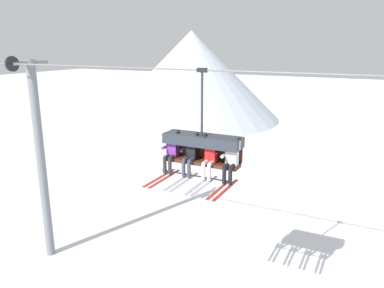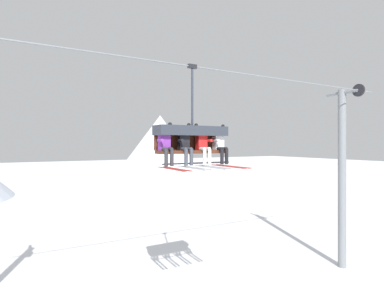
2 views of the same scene
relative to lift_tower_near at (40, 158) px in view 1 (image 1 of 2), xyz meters
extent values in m
cone|color=silver|center=(-8.66, 30.64, 0.86)|extent=(21.36, 21.36, 10.50)
cylinder|color=slate|center=(0.00, 0.02, -0.23)|extent=(0.36, 0.36, 8.32)
cylinder|color=slate|center=(0.00, 0.02, 3.78)|extent=(0.16, 1.60, 0.16)
cylinder|color=black|center=(0.00, -0.78, 3.78)|extent=(0.08, 0.56, 0.56)
cylinder|color=slate|center=(8.06, -0.78, 3.78)|extent=(18.12, 0.05, 0.05)
cube|color=#512819|center=(7.64, -0.78, 1.14)|extent=(2.28, 0.48, 0.10)
cube|color=#512819|center=(7.64, -0.50, 1.41)|extent=(2.28, 0.08, 0.45)
cube|color=#2D333D|center=(7.64, -0.72, 1.79)|extent=(2.33, 0.68, 0.30)
cylinder|color=black|center=(7.64, -1.10, 0.81)|extent=(2.28, 0.04, 0.04)
cylinder|color=#2D333D|center=(7.64, -0.78, 2.83)|extent=(0.07, 0.07, 1.79)
cube|color=black|center=(7.64, -0.78, 3.78)|extent=(0.28, 0.12, 0.12)
cube|color=purple|center=(6.69, -0.80, 1.45)|extent=(0.32, 0.22, 0.52)
sphere|color=maroon|center=(6.69, -0.80, 1.81)|extent=(0.22, 0.22, 0.22)
ellipsoid|color=black|center=(6.69, -0.90, 1.81)|extent=(0.17, 0.04, 0.08)
cylinder|color=#2D2D33|center=(6.60, -0.97, 1.23)|extent=(0.11, 0.34, 0.11)
cylinder|color=#2D2D33|center=(6.78, -0.97, 1.23)|extent=(0.11, 0.34, 0.11)
cylinder|color=#2D2D33|center=(6.60, -1.14, 0.99)|extent=(0.11, 0.11, 0.48)
cylinder|color=#2D2D33|center=(6.78, -1.14, 0.99)|extent=(0.11, 0.11, 0.48)
cube|color=#B22823|center=(6.60, -1.44, 0.70)|extent=(0.09, 1.70, 0.02)
cube|color=#B22823|center=(6.78, -1.44, 0.70)|extent=(0.09, 1.70, 0.02)
cylinder|color=purple|center=(6.50, -0.95, 1.49)|extent=(0.09, 0.30, 0.09)
cylinder|color=purple|center=(6.88, -0.80, 1.80)|extent=(0.09, 0.09, 0.30)
sphere|color=black|center=(6.88, -0.80, 1.97)|extent=(0.11, 0.11, 0.11)
cube|color=black|center=(7.33, -0.80, 1.45)|extent=(0.32, 0.22, 0.52)
sphere|color=black|center=(7.33, -0.80, 1.81)|extent=(0.22, 0.22, 0.22)
ellipsoid|color=black|center=(7.33, -0.90, 1.81)|extent=(0.17, 0.04, 0.08)
cylinder|color=#3D424C|center=(7.24, -0.97, 1.23)|extent=(0.11, 0.34, 0.11)
cylinder|color=#3D424C|center=(7.41, -0.97, 1.23)|extent=(0.11, 0.34, 0.11)
cylinder|color=#3D424C|center=(7.24, -1.14, 0.99)|extent=(0.11, 0.11, 0.48)
cylinder|color=#3D424C|center=(7.41, -1.14, 0.99)|extent=(0.11, 0.11, 0.48)
cube|color=#B2B2BC|center=(7.24, -1.44, 0.70)|extent=(0.09, 1.70, 0.02)
cube|color=#B2B2BC|center=(7.41, -1.44, 0.70)|extent=(0.09, 1.70, 0.02)
cylinder|color=black|center=(7.14, -0.95, 1.49)|extent=(0.09, 0.30, 0.09)
cylinder|color=black|center=(7.51, -0.80, 1.80)|extent=(0.09, 0.09, 0.30)
sphere|color=black|center=(7.51, -0.80, 1.97)|extent=(0.11, 0.11, 0.11)
cube|color=red|center=(7.96, -0.80, 1.45)|extent=(0.32, 0.22, 0.52)
sphere|color=maroon|center=(7.96, -0.80, 1.81)|extent=(0.22, 0.22, 0.22)
ellipsoid|color=black|center=(7.96, -0.90, 1.81)|extent=(0.17, 0.04, 0.08)
cylinder|color=silver|center=(7.87, -0.97, 1.23)|extent=(0.11, 0.34, 0.11)
cylinder|color=silver|center=(8.05, -0.97, 1.23)|extent=(0.11, 0.34, 0.11)
cylinder|color=silver|center=(7.87, -1.14, 0.99)|extent=(0.11, 0.11, 0.48)
cylinder|color=silver|center=(8.05, -1.14, 0.99)|extent=(0.11, 0.11, 0.48)
cube|color=#B2B2BC|center=(7.87, -1.44, 0.70)|extent=(0.09, 1.70, 0.02)
cube|color=#B2B2BC|center=(8.05, -1.44, 0.70)|extent=(0.09, 1.70, 0.02)
cylinder|color=red|center=(7.77, -0.80, 1.80)|extent=(0.09, 0.09, 0.30)
sphere|color=black|center=(7.77, -0.80, 1.97)|extent=(0.11, 0.11, 0.11)
cylinder|color=red|center=(8.15, -0.95, 1.49)|extent=(0.09, 0.30, 0.09)
cube|color=silver|center=(8.59, -0.80, 1.45)|extent=(0.32, 0.22, 0.52)
sphere|color=#284C93|center=(8.59, -0.80, 1.81)|extent=(0.22, 0.22, 0.22)
ellipsoid|color=black|center=(8.59, -0.90, 1.81)|extent=(0.17, 0.04, 0.08)
cylinder|color=black|center=(8.50, -0.97, 1.23)|extent=(0.11, 0.34, 0.11)
cylinder|color=black|center=(8.68, -0.97, 1.23)|extent=(0.11, 0.34, 0.11)
cylinder|color=black|center=(8.50, -1.14, 0.99)|extent=(0.11, 0.11, 0.48)
cylinder|color=black|center=(8.68, -1.14, 0.99)|extent=(0.11, 0.11, 0.48)
cube|color=#B22823|center=(8.50, -1.44, 0.70)|extent=(0.09, 1.70, 0.02)
cube|color=#B22823|center=(8.68, -1.44, 0.70)|extent=(0.09, 1.70, 0.02)
cylinder|color=silver|center=(8.41, -0.95, 1.49)|extent=(0.09, 0.30, 0.09)
cylinder|color=silver|center=(8.78, -0.80, 1.80)|extent=(0.09, 0.09, 0.30)
sphere|color=black|center=(8.78, -0.80, 1.97)|extent=(0.11, 0.11, 0.11)
camera|label=1|loc=(12.10, -10.19, 4.45)|focal=35.00mm
camera|label=2|loc=(3.17, -8.86, 1.37)|focal=28.00mm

